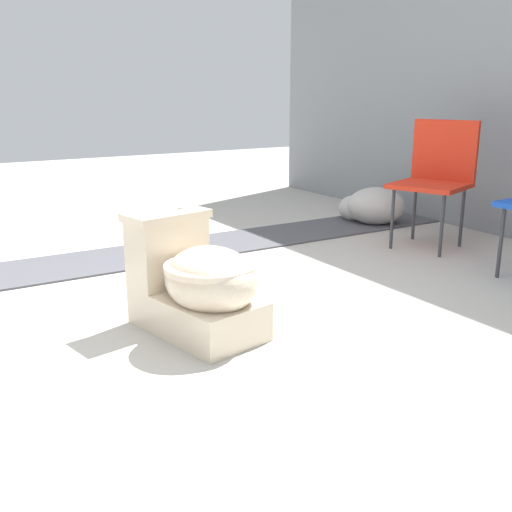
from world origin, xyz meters
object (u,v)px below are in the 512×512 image
object	(u,v)px
boulder_near	(376,206)
boulder_far	(354,208)
toilet	(197,284)
folding_chair_left	(437,170)

from	to	relation	value
boulder_near	boulder_far	world-z (taller)	boulder_near
toilet	boulder_near	world-z (taller)	toilet
toilet	boulder_near	bearing A→B (deg)	108.52
boulder_near	folding_chair_left	bearing A→B (deg)	-9.67
boulder_far	toilet	bearing A→B (deg)	-55.69
boulder_near	boulder_far	distance (m)	0.21
folding_chair_left	boulder_near	distance (m)	0.79
toilet	folding_chair_left	size ratio (longest dim) A/B	0.83
toilet	boulder_near	distance (m)	2.49
folding_chair_left	boulder_near	size ratio (longest dim) A/B	1.85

